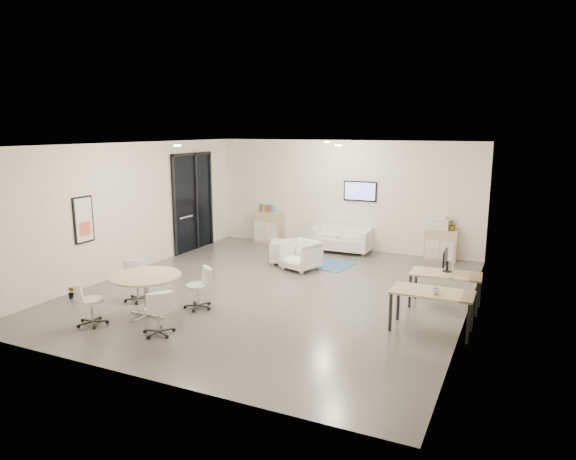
% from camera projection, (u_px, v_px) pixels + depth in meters
% --- Properties ---
extents(room_shell, '(9.60, 10.60, 4.80)m').
position_uv_depth(room_shell, '(277.00, 219.00, 11.09)').
color(room_shell, '#55524D').
rests_on(room_shell, ground).
extents(glass_door, '(0.09, 1.90, 2.85)m').
position_uv_depth(glass_door, '(193.00, 199.00, 14.98)').
color(glass_door, black).
rests_on(glass_door, room_shell).
extents(artwork, '(0.05, 0.54, 1.04)m').
position_uv_depth(artwork, '(83.00, 220.00, 11.32)').
color(artwork, black).
rests_on(artwork, room_shell).
extents(wall_tv, '(0.98, 0.06, 0.58)m').
position_uv_depth(wall_tv, '(360.00, 191.00, 14.83)').
color(wall_tv, black).
rests_on(wall_tv, room_shell).
extents(ceiling_spots, '(3.14, 4.14, 0.03)m').
position_uv_depth(ceiling_spots, '(285.00, 144.00, 11.61)').
color(ceiling_spots, '#FFEAC6').
rests_on(ceiling_spots, room_shell).
extents(sideboard_left, '(0.87, 0.45, 0.98)m').
position_uv_depth(sideboard_left, '(268.00, 227.00, 16.07)').
color(sideboard_left, tan).
rests_on(sideboard_left, room_shell).
extents(sideboard_right, '(0.84, 0.41, 0.84)m').
position_uv_depth(sideboard_right, '(441.00, 245.00, 13.93)').
color(sideboard_right, tan).
rests_on(sideboard_right, room_shell).
extents(books, '(0.50, 0.14, 0.22)m').
position_uv_depth(books, '(267.00, 208.00, 15.98)').
color(books, red).
rests_on(books, sideboard_left).
extents(printer, '(0.56, 0.49, 0.36)m').
position_uv_depth(printer, '(439.00, 223.00, 13.86)').
color(printer, white).
rests_on(printer, sideboard_right).
extents(loveseat, '(1.69, 0.85, 0.63)m').
position_uv_depth(loveseat, '(342.00, 240.00, 14.92)').
color(loveseat, white).
rests_on(loveseat, room_shell).
extents(blue_rug, '(1.86, 1.38, 0.01)m').
position_uv_depth(blue_rug, '(320.00, 263.00, 13.67)').
color(blue_rug, '#2B5085').
rests_on(blue_rug, room_shell).
extents(armchair_left, '(0.84, 0.86, 0.69)m').
position_uv_depth(armchair_left, '(282.00, 251.00, 13.60)').
color(armchair_left, white).
rests_on(armchair_left, room_shell).
extents(armchair_right, '(1.00, 0.97, 0.83)m').
position_uv_depth(armchair_right, '(301.00, 254.00, 12.96)').
color(armchair_right, white).
rests_on(armchair_right, room_shell).
extents(desk_rear, '(1.39, 0.75, 0.71)m').
position_uv_depth(desk_rear, '(446.00, 277.00, 10.18)').
color(desk_rear, tan).
rests_on(desk_rear, room_shell).
extents(desk_front, '(1.41, 0.71, 0.73)m').
position_uv_depth(desk_front, '(432.00, 295.00, 8.98)').
color(desk_front, tan).
rests_on(desk_front, room_shell).
extents(monitor, '(0.20, 0.50, 0.44)m').
position_uv_depth(monitor, '(446.00, 260.00, 10.27)').
color(monitor, black).
rests_on(monitor, desk_rear).
extents(round_table, '(1.33, 1.33, 0.81)m').
position_uv_depth(round_table, '(146.00, 279.00, 9.69)').
color(round_table, tan).
rests_on(round_table, room_shell).
extents(meeting_chairs, '(2.36, 2.36, 0.82)m').
position_uv_depth(meeting_chairs, '(147.00, 295.00, 9.76)').
color(meeting_chairs, white).
rests_on(meeting_chairs, room_shell).
extents(plant_cabinet, '(0.36, 0.38, 0.26)m').
position_uv_depth(plant_cabinet, '(452.00, 226.00, 13.69)').
color(plant_cabinet, '#3F7F3F').
rests_on(plant_cabinet, sideboard_right).
extents(plant_floor, '(0.15, 0.27, 0.12)m').
position_uv_depth(plant_floor, '(72.00, 296.00, 10.82)').
color(plant_floor, '#3F7F3F').
rests_on(plant_floor, room_shell).
extents(cup, '(0.16, 0.14, 0.14)m').
position_uv_depth(cup, '(436.00, 291.00, 8.78)').
color(cup, white).
rests_on(cup, desk_front).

